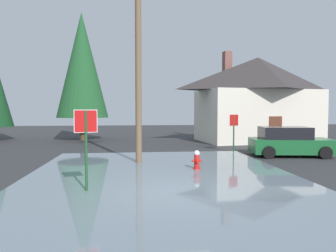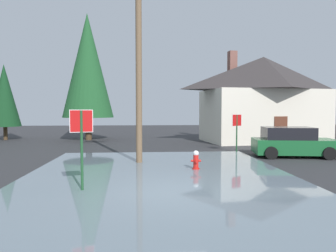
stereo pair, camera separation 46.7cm
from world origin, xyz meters
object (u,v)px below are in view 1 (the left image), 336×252
object	(u,v)px
stop_sign_far	(234,125)
parked_car	(289,142)
utility_pole	(138,63)
pine_tree_short_left	(82,65)
fire_hydrant	(197,160)
house	(257,98)
stop_sign_near	(86,134)

from	to	relation	value
stop_sign_far	parked_car	bearing A→B (deg)	-36.75
utility_pole	pine_tree_short_left	distance (m)	12.34
parked_car	pine_tree_short_left	size ratio (longest dim) A/B	0.43
pine_tree_short_left	utility_pole	bearing A→B (deg)	-69.25
fire_hydrant	stop_sign_far	bearing A→B (deg)	57.69
house	parked_car	distance (m)	8.43
utility_pole	stop_sign_far	distance (m)	7.10
stop_sign_near	utility_pole	distance (m)	5.82
stop_sign_far	parked_car	world-z (taller)	stop_sign_far
house	pine_tree_short_left	bearing A→B (deg)	171.11
fire_hydrant	stop_sign_far	xyz separation A→B (m)	(3.21, 5.07, 1.16)
pine_tree_short_left	stop_sign_near	bearing A→B (deg)	-80.50
house	pine_tree_short_left	xyz separation A→B (m)	(-13.76, 2.15, 2.61)
stop_sign_near	fire_hydrant	size ratio (longest dim) A/B	3.03
fire_hydrant	pine_tree_short_left	world-z (taller)	pine_tree_short_left
stop_sign_near	pine_tree_short_left	distance (m)	17.05
fire_hydrant	house	world-z (taller)	house
utility_pole	stop_sign_far	size ratio (longest dim) A/B	3.98
stop_sign_near	fire_hydrant	world-z (taller)	stop_sign_near
utility_pole	house	distance (m)	13.29
stop_sign_far	utility_pole	bearing A→B (deg)	-149.56
stop_sign_near	parked_car	size ratio (longest dim) A/B	0.57
parked_car	pine_tree_short_left	bearing A→B (deg)	140.86
stop_sign_far	house	xyz separation A→B (m)	(3.87, 6.05, 1.83)
utility_pole	pine_tree_short_left	world-z (taller)	pine_tree_short_left
utility_pole	pine_tree_short_left	size ratio (longest dim) A/B	0.86
house	stop_sign_near	bearing A→B (deg)	-127.97
pine_tree_short_left	parked_car	bearing A→B (deg)	-39.14
utility_pole	parked_car	xyz separation A→B (m)	(7.97, 1.44, -3.82)
stop_sign_near	pine_tree_short_left	xyz separation A→B (m)	(-2.72, 16.28, 4.26)
fire_hydrant	utility_pole	bearing A→B (deg)	142.09
fire_hydrant	stop_sign_far	world-z (taller)	stop_sign_far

